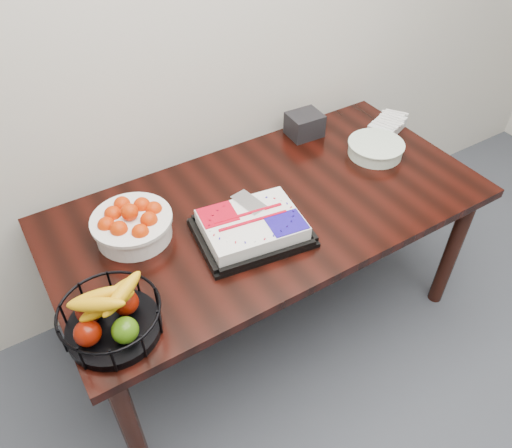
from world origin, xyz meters
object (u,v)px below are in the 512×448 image
fruit_basket (111,317)px  napkin_box (304,125)px  table (269,220)px  cake_tray (252,227)px  tangerine_bowl (131,220)px  plate_stack (375,149)px

fruit_basket → napkin_box: (1.18, 0.61, -0.01)m
table → napkin_box: (0.43, 0.35, 0.14)m
cake_tray → fruit_basket: fruit_basket is taller
napkin_box → cake_tray: bearing=-141.3°
tangerine_bowl → napkin_box: (0.97, 0.24, -0.03)m
tangerine_bowl → plate_stack: size_ratio=1.18×
cake_tray → napkin_box: size_ratio=2.95×
fruit_basket → plate_stack: 1.40m
cake_tray → tangerine_bowl: size_ratio=1.51×
napkin_box → fruit_basket: bearing=-152.7°
cake_tray → fruit_basket: 0.62m
table → napkin_box: bearing=39.3°
tangerine_bowl → plate_stack: tangerine_bowl is taller
cake_tray → napkin_box: (0.58, 0.47, 0.02)m
cake_tray → fruit_basket: bearing=-166.5°
tangerine_bowl → fruit_basket: 0.43m
tangerine_bowl → napkin_box: 1.00m
fruit_basket → table: bearing=19.1°
plate_stack → napkin_box: (-0.18, 0.31, 0.02)m
plate_stack → table: bearing=-176.1°
table → fruit_basket: fruit_basket is taller
table → fruit_basket: (-0.76, -0.26, 0.16)m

